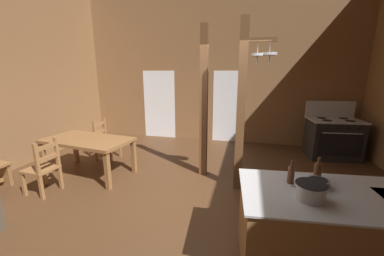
{
  "coord_description": "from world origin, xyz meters",
  "views": [
    {
      "loc": [
        0.95,
        -3.3,
        2.04
      ],
      "look_at": [
        -0.08,
        0.99,
        0.97
      ],
      "focal_mm": 21.89,
      "sensor_mm": 36.0,
      "label": 1
    }
  ],
  "objects_px": {
    "ladderback_chair_by_post": "(106,140)",
    "bottle_short_on_counter": "(318,171)",
    "kitchen_island": "(350,236)",
    "stove_range": "(333,138)",
    "ladderback_chair_near_window": "(43,168)",
    "stockpot_on_counter": "(310,191)",
    "bottle_tall_on_counter": "(291,174)",
    "dining_table": "(88,143)",
    "mixing_bowl_on_counter": "(318,183)"
  },
  "relations": [
    {
      "from": "ladderback_chair_near_window",
      "to": "ladderback_chair_by_post",
      "type": "relative_size",
      "value": 1.0
    },
    {
      "from": "ladderback_chair_near_window",
      "to": "mixing_bowl_on_counter",
      "type": "height_order",
      "value": "mixing_bowl_on_counter"
    },
    {
      "from": "dining_table",
      "to": "stockpot_on_counter",
      "type": "distance_m",
      "value": 4.03
    },
    {
      "from": "ladderback_chair_near_window",
      "to": "bottle_short_on_counter",
      "type": "bearing_deg",
      "value": -5.22
    },
    {
      "from": "kitchen_island",
      "to": "mixing_bowl_on_counter",
      "type": "relative_size",
      "value": 10.65
    },
    {
      "from": "ladderback_chair_near_window",
      "to": "bottle_tall_on_counter",
      "type": "bearing_deg",
      "value": -8.18
    },
    {
      "from": "dining_table",
      "to": "stockpot_on_counter",
      "type": "xyz_separation_m",
      "value": [
        3.65,
        -1.69,
        0.32
      ]
    },
    {
      "from": "stockpot_on_counter",
      "to": "bottle_tall_on_counter",
      "type": "bearing_deg",
      "value": 112.55
    },
    {
      "from": "kitchen_island",
      "to": "dining_table",
      "type": "relative_size",
      "value": 1.24
    },
    {
      "from": "bottle_tall_on_counter",
      "to": "ladderback_chair_near_window",
      "type": "bearing_deg",
      "value": 171.82
    },
    {
      "from": "kitchen_island",
      "to": "bottle_short_on_counter",
      "type": "distance_m",
      "value": 0.68
    },
    {
      "from": "stove_range",
      "to": "bottle_short_on_counter",
      "type": "height_order",
      "value": "stove_range"
    },
    {
      "from": "stove_range",
      "to": "mixing_bowl_on_counter",
      "type": "height_order",
      "value": "stove_range"
    },
    {
      "from": "ladderback_chair_by_post",
      "to": "stockpot_on_counter",
      "type": "xyz_separation_m",
      "value": [
        3.82,
        -2.53,
        0.52
      ]
    },
    {
      "from": "ladderback_chair_near_window",
      "to": "stockpot_on_counter",
      "type": "distance_m",
      "value": 4.02
    },
    {
      "from": "dining_table",
      "to": "bottle_short_on_counter",
      "type": "relative_size",
      "value": 7.35
    },
    {
      "from": "stove_range",
      "to": "kitchen_island",
      "type": "bearing_deg",
      "value": -104.69
    },
    {
      "from": "dining_table",
      "to": "ladderback_chair_near_window",
      "type": "height_order",
      "value": "ladderback_chair_near_window"
    },
    {
      "from": "stove_range",
      "to": "ladderback_chair_by_post",
      "type": "distance_m",
      "value": 5.42
    },
    {
      "from": "ladderback_chair_near_window",
      "to": "bottle_tall_on_counter",
      "type": "relative_size",
      "value": 3.72
    },
    {
      "from": "stove_range",
      "to": "stockpot_on_counter",
      "type": "distance_m",
      "value": 4.18
    },
    {
      "from": "ladderback_chair_near_window",
      "to": "ladderback_chair_by_post",
      "type": "bearing_deg",
      "value": 87.27
    },
    {
      "from": "mixing_bowl_on_counter",
      "to": "bottle_tall_on_counter",
      "type": "distance_m",
      "value": 0.27
    },
    {
      "from": "ladderback_chair_by_post",
      "to": "bottle_short_on_counter",
      "type": "relative_size",
      "value": 3.86
    },
    {
      "from": "bottle_tall_on_counter",
      "to": "ladderback_chair_by_post",
      "type": "bearing_deg",
      "value": 148.84
    },
    {
      "from": "stove_range",
      "to": "ladderback_chair_by_post",
      "type": "bearing_deg",
      "value": -165.37
    },
    {
      "from": "stockpot_on_counter",
      "to": "kitchen_island",
      "type": "bearing_deg",
      "value": 20.44
    },
    {
      "from": "bottle_short_on_counter",
      "to": "ladderback_chair_by_post",
      "type": "bearing_deg",
      "value": 152.67
    },
    {
      "from": "ladderback_chair_by_post",
      "to": "bottle_tall_on_counter",
      "type": "relative_size",
      "value": 3.72
    },
    {
      "from": "mixing_bowl_on_counter",
      "to": "bottle_short_on_counter",
      "type": "distance_m",
      "value": 0.2
    },
    {
      "from": "dining_table",
      "to": "bottle_tall_on_counter",
      "type": "relative_size",
      "value": 7.07
    },
    {
      "from": "stove_range",
      "to": "bottle_short_on_counter",
      "type": "bearing_deg",
      "value": -110.08
    },
    {
      "from": "kitchen_island",
      "to": "stove_range",
      "type": "xyz_separation_m",
      "value": [
        0.98,
        3.73,
        0.04
      ]
    },
    {
      "from": "stove_range",
      "to": "ladderback_chair_by_post",
      "type": "xyz_separation_m",
      "value": [
        -5.25,
        -1.37,
        -0.03
      ]
    },
    {
      "from": "stove_range",
      "to": "bottle_tall_on_counter",
      "type": "relative_size",
      "value": 5.16
    },
    {
      "from": "ladderback_chair_near_window",
      "to": "ladderback_chair_by_post",
      "type": "xyz_separation_m",
      "value": [
        0.08,
        1.69,
        0.0
      ]
    },
    {
      "from": "bottle_tall_on_counter",
      "to": "kitchen_island",
      "type": "bearing_deg",
      "value": -12.12
    },
    {
      "from": "ladderback_chair_by_post",
      "to": "bottle_short_on_counter",
      "type": "xyz_separation_m",
      "value": [
        3.99,
        -2.06,
        0.54
      ]
    },
    {
      "from": "kitchen_island",
      "to": "stockpot_on_counter",
      "type": "distance_m",
      "value": 0.71
    },
    {
      "from": "stove_range",
      "to": "mixing_bowl_on_counter",
      "type": "bearing_deg",
      "value": -109.65
    },
    {
      "from": "ladderback_chair_by_post",
      "to": "stockpot_on_counter",
      "type": "relative_size",
      "value": 2.78
    },
    {
      "from": "ladderback_chair_by_post",
      "to": "bottle_tall_on_counter",
      "type": "distance_m",
      "value": 4.35
    },
    {
      "from": "kitchen_island",
      "to": "bottle_short_on_counter",
      "type": "height_order",
      "value": "bottle_short_on_counter"
    },
    {
      "from": "bottle_short_on_counter",
      "to": "stockpot_on_counter",
      "type": "bearing_deg",
      "value": -110.91
    },
    {
      "from": "ladderback_chair_near_window",
      "to": "stockpot_on_counter",
      "type": "relative_size",
      "value": 2.78
    },
    {
      "from": "ladderback_chair_near_window",
      "to": "bottle_short_on_counter",
      "type": "relative_size",
      "value": 3.86
    },
    {
      "from": "stockpot_on_counter",
      "to": "bottle_short_on_counter",
      "type": "xyz_separation_m",
      "value": [
        0.18,
        0.46,
        0.02
      ]
    },
    {
      "from": "bottle_short_on_counter",
      "to": "dining_table",
      "type": "bearing_deg",
      "value": 162.24
    },
    {
      "from": "ladderback_chair_near_window",
      "to": "stockpot_on_counter",
      "type": "bearing_deg",
      "value": -12.1
    },
    {
      "from": "mixing_bowl_on_counter",
      "to": "stove_range",
      "type": "bearing_deg",
      "value": 70.35
    }
  ]
}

